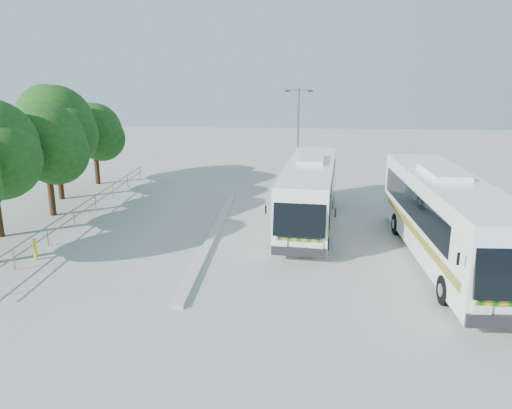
# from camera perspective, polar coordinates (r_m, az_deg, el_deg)

# --- Properties ---
(ground) EXTENTS (100.00, 100.00, 0.00)m
(ground) POSITION_cam_1_polar(r_m,az_deg,el_deg) (23.47, -0.14, -5.38)
(ground) COLOR #A6A6A0
(ground) RESTS_ON ground
(kerb_divider) EXTENTS (0.40, 16.00, 0.15)m
(kerb_divider) POSITION_cam_1_polar(r_m,az_deg,el_deg) (25.57, -4.95, -3.49)
(kerb_divider) COLOR #B2B2AD
(kerb_divider) RESTS_ON ground
(railing) EXTENTS (0.06, 22.00, 1.00)m
(railing) POSITION_cam_1_polar(r_m,az_deg,el_deg) (29.39, -19.34, -0.47)
(railing) COLOR gray
(railing) RESTS_ON ground
(tree_far_c) EXTENTS (4.97, 4.69, 6.49)m
(tree_far_c) POSITION_cam_1_polar(r_m,az_deg,el_deg) (30.58, -22.80, 6.54)
(tree_far_c) COLOR #382314
(tree_far_c) RESTS_ON ground
(tree_far_d) EXTENTS (5.62, 5.30, 7.33)m
(tree_far_d) POSITION_cam_1_polar(r_m,az_deg,el_deg) (34.33, -21.93, 8.41)
(tree_far_d) COLOR #382314
(tree_far_d) RESTS_ON ground
(tree_far_e) EXTENTS (4.54, 4.28, 5.92)m
(tree_far_e) POSITION_cam_1_polar(r_m,az_deg,el_deg) (38.24, -17.95, 7.96)
(tree_far_e) COLOR #382314
(tree_far_e) RESTS_ON ground
(coach_main) EXTENTS (3.65, 12.25, 3.35)m
(coach_main) POSITION_cam_1_polar(r_m,az_deg,el_deg) (27.23, 6.11, 1.51)
(coach_main) COLOR white
(coach_main) RESTS_ON ground
(coach_adjacent) EXTENTS (3.05, 13.45, 3.72)m
(coach_adjacent) POSITION_cam_1_polar(r_m,az_deg,el_deg) (23.16, 21.01, -1.40)
(coach_adjacent) COLOR white
(coach_adjacent) RESTS_ON ground
(lamppost) EXTENTS (1.74, 0.19, 7.14)m
(lamppost) POSITION_cam_1_polar(r_m,az_deg,el_deg) (32.50, 4.81, 7.56)
(lamppost) COLOR gray
(lamppost) RESTS_ON ground
(bollard) EXTENTS (0.16, 0.16, 0.96)m
(bollard) POSITION_cam_1_polar(r_m,az_deg,el_deg) (24.40, -23.92, -4.74)
(bollard) COLOR #D7C60C
(bollard) RESTS_ON ground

